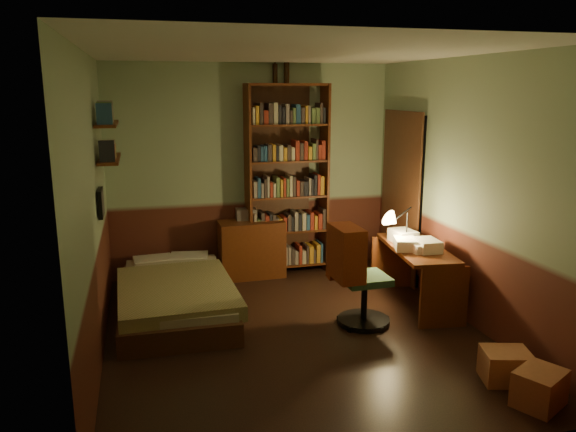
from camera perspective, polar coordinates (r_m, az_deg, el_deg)
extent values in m
cube|color=black|center=(5.50, 0.68, -11.92)|extent=(3.50, 4.00, 0.02)
cube|color=silver|center=(5.01, 0.77, 16.46)|extent=(3.50, 4.00, 0.02)
cube|color=#97B18A|center=(7.02, -3.70, 4.67)|extent=(3.50, 0.02, 2.60)
cube|color=#97B18A|center=(4.93, -19.39, 0.48)|extent=(0.02, 4.00, 2.60)
cube|color=#97B18A|center=(5.81, 17.69, 2.38)|extent=(0.02, 4.00, 2.60)
cube|color=#97B18A|center=(3.26, 10.29, -5.08)|extent=(3.50, 0.02, 2.60)
cube|color=black|center=(6.96, 11.55, 1.85)|extent=(0.06, 0.90, 2.00)
cube|color=#402314|center=(6.94, 11.29, 1.84)|extent=(0.02, 0.98, 2.08)
cube|color=olive|center=(6.02, -11.40, -6.75)|extent=(1.12, 2.05, 0.60)
cube|color=#53240F|center=(6.98, -3.74, -3.36)|extent=(0.80, 0.41, 0.70)
cube|color=#B2B2B7|center=(6.98, -4.27, 0.21)|extent=(0.26, 0.21, 0.13)
cube|color=#53240F|center=(6.98, -0.12, 3.63)|extent=(1.02, 0.35, 2.36)
cylinder|color=black|center=(6.97, -1.32, 14.28)|extent=(0.08, 0.08, 0.23)
cylinder|color=black|center=(7.00, -0.14, 14.40)|extent=(0.08, 0.08, 0.26)
cube|color=#53240F|center=(6.19, 12.81, -6.00)|extent=(0.66, 1.28, 0.66)
cube|color=silver|center=(5.97, 11.83, -2.77)|extent=(0.29, 0.34, 0.12)
cone|color=black|center=(6.09, 12.03, 0.00)|extent=(0.20, 0.20, 0.63)
cube|color=#325537|center=(5.59, 7.81, -6.41)|extent=(0.47, 0.42, 0.93)
cube|color=#9A391A|center=(5.39, 9.11, 0.83)|extent=(0.36, 0.49, 0.52)
cube|color=#53240F|center=(5.96, -17.70, 5.55)|extent=(0.20, 0.90, 0.03)
cube|color=#53240F|center=(5.93, -17.93, 8.90)|extent=(0.20, 0.90, 0.03)
cube|color=black|center=(5.52, -18.50, 1.28)|extent=(0.04, 0.32, 0.26)
cube|color=#A3613D|center=(4.71, 24.18, -15.66)|extent=(0.46, 0.43, 0.27)
cube|color=#A3613D|center=(4.95, 21.23, -14.01)|extent=(0.43, 0.39, 0.26)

